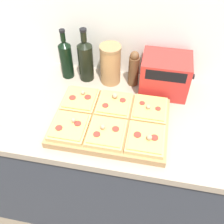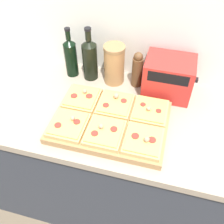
{
  "view_description": "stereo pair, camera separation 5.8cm",
  "coord_description": "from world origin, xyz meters",
  "px_view_note": "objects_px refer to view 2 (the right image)",
  "views": [
    {
      "loc": [
        0.13,
        -0.57,
        1.82
      ],
      "look_at": [
        -0.03,
        0.26,
        0.94
      ],
      "focal_mm": 42.0,
      "sensor_mm": 36.0,
      "label": 1
    },
    {
      "loc": [
        0.19,
        -0.56,
        1.82
      ],
      "look_at": [
        -0.03,
        0.26,
        0.94
      ],
      "focal_mm": 42.0,
      "sensor_mm": 36.0,
      "label": 2
    }
  ],
  "objects_px": {
    "grain_jar_tall": "(114,64)",
    "wine_bottle": "(90,59)",
    "olive_oil_bottle": "(71,57)",
    "pepper_mill": "(137,70)",
    "cutting_board": "(110,122)",
    "toaster_oven": "(168,77)"
  },
  "relations": [
    {
      "from": "cutting_board",
      "to": "pepper_mill",
      "type": "relative_size",
      "value": 2.59
    },
    {
      "from": "cutting_board",
      "to": "toaster_oven",
      "type": "relative_size",
      "value": 1.99
    },
    {
      "from": "olive_oil_bottle",
      "to": "grain_jar_tall",
      "type": "xyz_separation_m",
      "value": [
        0.25,
        0.0,
        -0.01
      ]
    },
    {
      "from": "toaster_oven",
      "to": "olive_oil_bottle",
      "type": "bearing_deg",
      "value": 177.54
    },
    {
      "from": "olive_oil_bottle",
      "to": "pepper_mill",
      "type": "xyz_separation_m",
      "value": [
        0.37,
        0.0,
        -0.02
      ]
    },
    {
      "from": "cutting_board",
      "to": "grain_jar_tall",
      "type": "bearing_deg",
      "value": 101.57
    },
    {
      "from": "cutting_board",
      "to": "wine_bottle",
      "type": "height_order",
      "value": "wine_bottle"
    },
    {
      "from": "olive_oil_bottle",
      "to": "pepper_mill",
      "type": "height_order",
      "value": "olive_oil_bottle"
    },
    {
      "from": "grain_jar_tall",
      "to": "wine_bottle",
      "type": "bearing_deg",
      "value": 180.0
    },
    {
      "from": "cutting_board",
      "to": "wine_bottle",
      "type": "xyz_separation_m",
      "value": [
        -0.2,
        0.32,
        0.11
      ]
    },
    {
      "from": "olive_oil_bottle",
      "to": "wine_bottle",
      "type": "xyz_separation_m",
      "value": [
        0.11,
        0.0,
        0.01
      ]
    },
    {
      "from": "olive_oil_bottle",
      "to": "pepper_mill",
      "type": "relative_size",
      "value": 1.39
    },
    {
      "from": "wine_bottle",
      "to": "pepper_mill",
      "type": "xyz_separation_m",
      "value": [
        0.26,
        0.0,
        -0.02
      ]
    },
    {
      "from": "pepper_mill",
      "to": "cutting_board",
      "type": "bearing_deg",
      "value": -100.64
    },
    {
      "from": "cutting_board",
      "to": "toaster_oven",
      "type": "bearing_deg",
      "value": 52.83
    },
    {
      "from": "olive_oil_bottle",
      "to": "pepper_mill",
      "type": "bearing_deg",
      "value": 0.0
    },
    {
      "from": "toaster_oven",
      "to": "wine_bottle",
      "type": "bearing_deg",
      "value": 176.9
    },
    {
      "from": "cutting_board",
      "to": "olive_oil_bottle",
      "type": "height_order",
      "value": "olive_oil_bottle"
    },
    {
      "from": "pepper_mill",
      "to": "toaster_oven",
      "type": "relative_size",
      "value": 0.77
    },
    {
      "from": "grain_jar_tall",
      "to": "toaster_oven",
      "type": "height_order",
      "value": "grain_jar_tall"
    },
    {
      "from": "wine_bottle",
      "to": "pepper_mill",
      "type": "distance_m",
      "value": 0.26
    },
    {
      "from": "cutting_board",
      "to": "olive_oil_bottle",
      "type": "bearing_deg",
      "value": 134.24
    }
  ]
}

